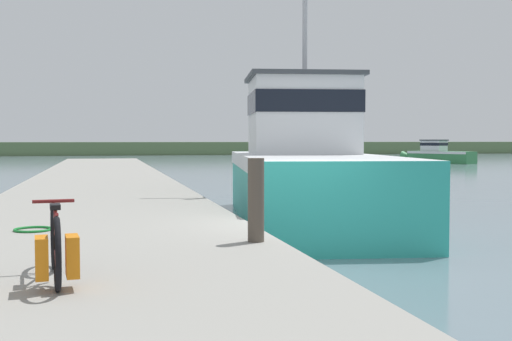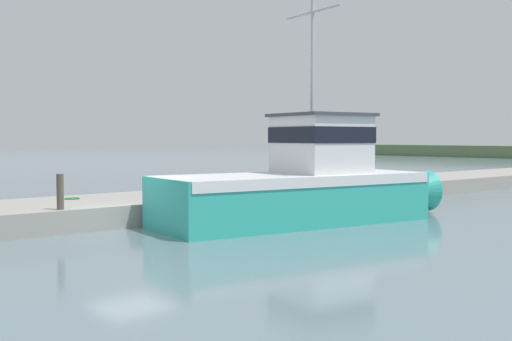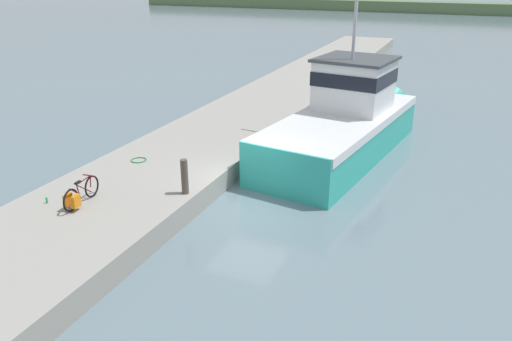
{
  "view_description": "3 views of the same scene",
  "coord_description": "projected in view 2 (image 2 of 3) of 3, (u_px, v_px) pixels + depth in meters",
  "views": [
    {
      "loc": [
        -3.51,
        -10.58,
        2.23
      ],
      "look_at": [
        -0.46,
        2.21,
        1.6
      ],
      "focal_mm": 45.0,
      "sensor_mm": 36.0,
      "label": 1
    },
    {
      "loc": [
        18.71,
        -10.75,
        3.17
      ],
      "look_at": [
        0.4,
        5.15,
        1.92
      ],
      "focal_mm": 45.0,
      "sensor_mm": 36.0,
      "label": 2
    },
    {
      "loc": [
        6.53,
        -14.63,
        7.69
      ],
      "look_at": [
        0.17,
        0.36,
        1.03
      ],
      "focal_mm": 35.0,
      "sensor_mm": 36.0,
      "label": 3
    }
  ],
  "objects": [
    {
      "name": "ground_plane",
      "position": [
        131.0,
        233.0,
        21.31
      ],
      "size": [
        320.0,
        320.0,
        0.0
      ],
      "primitive_type": "plane",
      "color": "slate"
    },
    {
      "name": "dock_pier",
      "position": [
        82.0,
        212.0,
        24.02
      ],
      "size": [
        5.15,
        80.0,
        0.79
      ],
      "primitive_type": "cube",
      "color": "gray",
      "rests_on": "ground_plane"
    },
    {
      "name": "fishing_boat_main",
      "position": [
        306.0,
        184.0,
        23.9
      ],
      "size": [
        5.12,
        12.49,
        9.07
      ],
      "rotation": [
        0.0,
        0.0,
        -0.15
      ],
      "color": "teal",
      "rests_on": "ground_plane"
    },
    {
      "name": "mooring_post",
      "position": [
        60.0,
        192.0,
        21.12
      ],
      "size": [
        0.23,
        0.23,
        1.18
      ],
      "primitive_type": "cylinder",
      "color": "#51473D",
      "rests_on": "dock_pier"
    },
    {
      "name": "hose_coil",
      "position": [
        72.0,
        199.0,
        24.79
      ],
      "size": [
        0.6,
        0.6,
        0.04
      ],
      "primitive_type": "torus",
      "color": "#197A2D",
      "rests_on": "dock_pier"
    }
  ]
}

